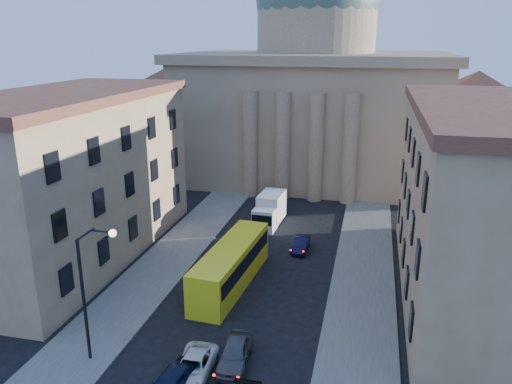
% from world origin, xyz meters
% --- Properties ---
extents(sidewalk_left, '(5.00, 60.00, 0.15)m').
position_xyz_m(sidewalk_left, '(-8.50, 18.00, 0.07)').
color(sidewalk_left, '#595852').
rests_on(sidewalk_left, ground).
extents(sidewalk_right, '(5.00, 60.00, 0.15)m').
position_xyz_m(sidewalk_right, '(8.50, 18.00, 0.07)').
color(sidewalk_right, '#595852').
rests_on(sidewalk_right, ground).
extents(church, '(68.02, 28.76, 36.60)m').
position_xyz_m(church, '(0.00, 55.47, 11.88)').
color(church, '#897254').
rests_on(church, ground).
extents(building_left, '(11.60, 26.60, 14.70)m').
position_xyz_m(building_left, '(-17.00, 22.00, 7.42)').
color(building_left, tan).
rests_on(building_left, ground).
extents(building_right, '(11.60, 26.60, 14.70)m').
position_xyz_m(building_right, '(17.00, 22.00, 7.42)').
color(building_right, tan).
rests_on(building_right, ground).
extents(street_lamp, '(2.62, 0.44, 8.83)m').
position_xyz_m(street_lamp, '(-6.97, 8.00, 5.29)').
color(street_lamp, black).
rests_on(street_lamp, ground).
extents(car_left_near, '(2.30, 4.50, 1.47)m').
position_xyz_m(car_left_near, '(-1.40, 6.20, 0.73)').
color(car_left_near, black).
rests_on(car_left_near, ground).
extents(car_left_mid, '(2.18, 4.57, 1.26)m').
position_xyz_m(car_left_mid, '(-0.80, 8.02, 0.63)').
color(car_left_mid, silver).
rests_on(car_left_mid, ground).
extents(car_right_far, '(2.11, 4.47, 1.48)m').
position_xyz_m(car_right_far, '(1.26, 9.70, 0.74)').
color(car_right_far, '#4A494E').
rests_on(car_right_far, ground).
extents(car_right_distant, '(1.36, 3.76, 1.23)m').
position_xyz_m(car_right_distant, '(2.66, 27.42, 0.62)').
color(car_right_distant, black).
rests_on(car_right_distant, ground).
extents(city_bus, '(3.54, 11.90, 3.31)m').
position_xyz_m(city_bus, '(-1.77, 19.47, 1.78)').
color(city_bus, yellow).
rests_on(city_bus, ground).
extents(box_truck, '(2.62, 5.92, 3.18)m').
position_xyz_m(box_truck, '(-1.61, 33.48, 1.51)').
color(box_truck, silver).
rests_on(box_truck, ground).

